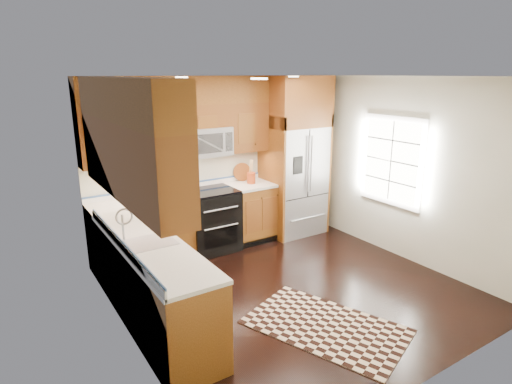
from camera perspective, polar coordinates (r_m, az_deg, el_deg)
ground at (r=5.57m, az=4.55°, el=-12.73°), size 4.00×4.00×0.00m
wall_back at (r=6.73m, az=-5.61°, el=4.06°), size 4.00×0.02×2.60m
wall_left at (r=4.21m, az=-17.26°, el=-3.62°), size 0.02×4.00×2.60m
wall_right at (r=6.47m, az=19.04°, el=2.81°), size 0.02×4.00×2.60m
window at (r=6.56m, az=17.63°, el=3.98°), size 0.04×1.10×1.30m
base_cabinets at (r=5.54m, az=-11.48°, el=-8.00°), size 2.85×3.00×0.90m
countertop at (r=5.52m, az=-10.82°, el=-2.81°), size 2.86×3.01×0.04m
upper_cabinets at (r=5.33m, az=-12.35°, el=8.65°), size 2.85×3.00×1.15m
range at (r=6.56m, az=-6.02°, el=-3.81°), size 0.76×0.67×0.95m
microwave at (r=6.38m, az=-6.86°, el=6.67°), size 0.76×0.40×0.42m
refrigerator at (r=7.11m, az=5.15°, el=4.73°), size 0.98×0.75×2.60m
sink_faucet at (r=4.59m, az=-14.57°, el=-5.90°), size 0.54×0.44×0.37m
rug at (r=4.88m, az=9.27°, el=-17.24°), size 1.52×1.90×0.01m
knife_block at (r=6.28m, az=-10.10°, el=0.81°), size 0.15×0.18×0.30m
utensil_crock at (r=6.78m, az=-0.64°, el=2.22°), size 0.17×0.17×0.37m
cutting_board at (r=6.98m, az=-1.85°, el=1.60°), size 0.35×0.35×0.02m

